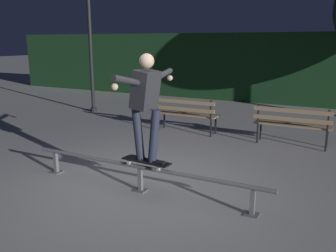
% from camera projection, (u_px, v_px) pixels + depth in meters
% --- Properties ---
extents(ground_plane, '(90.00, 90.00, 0.00)m').
position_uv_depth(ground_plane, '(146.00, 187.00, 5.60)').
color(ground_plane, '#ADAAA8').
extents(hedge_backdrop, '(24.00, 1.20, 2.52)m').
position_uv_depth(hedge_backdrop, '(273.00, 68.00, 13.22)').
color(hedge_backdrop, '#193D1E').
rests_on(hedge_backdrop, ground).
extents(grind_rail, '(4.02, 0.18, 0.41)m').
position_uv_depth(grind_rail, '(140.00, 171.00, 5.39)').
color(grind_rail, slate).
rests_on(grind_rail, ground).
extents(skateboard, '(0.79, 0.26, 0.09)m').
position_uv_depth(skateboard, '(146.00, 161.00, 5.30)').
color(skateboard, black).
rests_on(skateboard, grind_rail).
extents(skateboarder, '(0.63, 1.41, 1.56)m').
position_uv_depth(skateboarder, '(146.00, 99.00, 5.09)').
color(skateboarder, black).
rests_on(skateboarder, skateboard).
extents(park_bench_leftmost, '(1.60, 0.43, 0.88)m').
position_uv_depth(park_bench_leftmost, '(185.00, 112.00, 8.79)').
color(park_bench_leftmost, black).
rests_on(park_bench_leftmost, ground).
extents(park_bench_left_center, '(1.60, 0.43, 0.88)m').
position_uv_depth(park_bench_left_center, '(292.00, 122.00, 7.67)').
color(park_bench_left_center, black).
rests_on(park_bench_left_center, ground).
extents(lamp_post_left, '(0.32, 0.32, 3.90)m').
position_uv_depth(lamp_post_left, '(90.00, 32.00, 11.05)').
color(lamp_post_left, black).
rests_on(lamp_post_left, ground).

